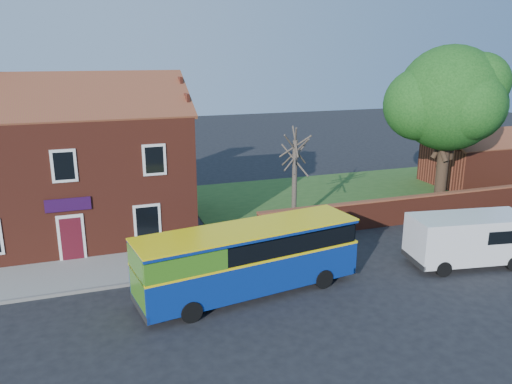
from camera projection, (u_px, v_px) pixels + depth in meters
name	position (u px, v px, depth m)	size (l,w,h in m)	color
ground	(269.00, 312.00, 18.86)	(120.00, 120.00, 0.00)	black
pavement	(74.00, 275.00, 21.88)	(18.00, 3.50, 0.12)	gray
kerb	(73.00, 292.00, 20.29)	(18.00, 0.15, 0.14)	slate
grass_strip	(378.00, 193.00, 34.76)	(26.00, 12.00, 0.04)	#426B28
shop_building	(68.00, 172.00, 26.20)	(12.30, 8.13, 10.50)	maroon
boundary_wall	(435.00, 206.00, 29.09)	(22.00, 0.38, 1.60)	maroon
outbuilding	(484.00, 162.00, 37.16)	(8.20, 5.06, 4.17)	maroon
bus	(243.00, 258.00, 19.88)	(9.41, 3.70, 2.80)	navy
van_near	(469.00, 238.00, 22.78)	(5.62, 2.93, 2.35)	white
large_tree	(448.00, 101.00, 31.02)	(8.18, 6.47, 9.98)	black
bare_tree	(295.00, 178.00, 27.78)	(1.99, 2.37, 5.31)	#4C4238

